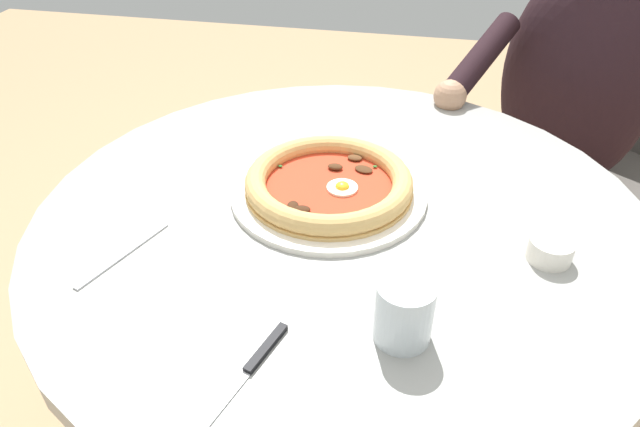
{
  "coord_description": "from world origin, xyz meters",
  "views": [
    {
      "loc": [
        -0.12,
        0.73,
        1.25
      ],
      "look_at": [
        0.04,
        -0.0,
        0.7
      ],
      "focal_mm": 32.0,
      "sensor_mm": 36.0,
      "label": 1
    }
  ],
  "objects_px": {
    "dining_table": "(341,268)",
    "steak_knife": "(249,369)",
    "fork_utensil": "(124,255)",
    "ramekin_capers": "(551,249)",
    "cafe_chair_diner": "(584,134)",
    "pizza_on_plate": "(329,185)",
    "diner_person": "(554,155)",
    "water_glass": "(404,315)"
  },
  "relations": [
    {
      "from": "pizza_on_plate",
      "to": "water_glass",
      "type": "bearing_deg",
      "value": 117.15
    },
    {
      "from": "water_glass",
      "to": "cafe_chair_diner",
      "type": "height_order",
      "value": "cafe_chair_diner"
    },
    {
      "from": "ramekin_capers",
      "to": "cafe_chair_diner",
      "type": "relative_size",
      "value": 0.07
    },
    {
      "from": "water_glass",
      "to": "cafe_chair_diner",
      "type": "distance_m",
      "value": 1.07
    },
    {
      "from": "dining_table",
      "to": "steak_knife",
      "type": "xyz_separation_m",
      "value": [
        0.05,
        0.34,
        0.13
      ]
    },
    {
      "from": "pizza_on_plate",
      "to": "steak_knife",
      "type": "distance_m",
      "value": 0.37
    },
    {
      "from": "pizza_on_plate",
      "to": "diner_person",
      "type": "xyz_separation_m",
      "value": [
        -0.47,
        -0.57,
        -0.21
      ]
    },
    {
      "from": "ramekin_capers",
      "to": "cafe_chair_diner",
      "type": "distance_m",
      "value": 0.84
    },
    {
      "from": "fork_utensil",
      "to": "steak_knife",
      "type": "bearing_deg",
      "value": 146.12
    },
    {
      "from": "dining_table",
      "to": "pizza_on_plate",
      "type": "height_order",
      "value": "pizza_on_plate"
    },
    {
      "from": "water_glass",
      "to": "steak_knife",
      "type": "bearing_deg",
      "value": 28.41
    },
    {
      "from": "water_glass",
      "to": "dining_table",
      "type": "bearing_deg",
      "value": -64.84
    },
    {
      "from": "ramekin_capers",
      "to": "diner_person",
      "type": "distance_m",
      "value": 0.71
    },
    {
      "from": "ramekin_capers",
      "to": "cafe_chair_diner",
      "type": "xyz_separation_m",
      "value": [
        -0.22,
        -0.78,
        -0.2
      ]
    },
    {
      "from": "ramekin_capers",
      "to": "water_glass",
      "type": "bearing_deg",
      "value": 44.1
    },
    {
      "from": "pizza_on_plate",
      "to": "ramekin_capers",
      "type": "xyz_separation_m",
      "value": [
        -0.34,
        0.1,
        -0.0
      ]
    },
    {
      "from": "steak_knife",
      "to": "fork_utensil",
      "type": "height_order",
      "value": "steak_knife"
    },
    {
      "from": "pizza_on_plate",
      "to": "ramekin_capers",
      "type": "height_order",
      "value": "pizza_on_plate"
    },
    {
      "from": "pizza_on_plate",
      "to": "fork_utensil",
      "type": "height_order",
      "value": "pizza_on_plate"
    },
    {
      "from": "pizza_on_plate",
      "to": "water_glass",
      "type": "distance_m",
      "value": 0.32
    },
    {
      "from": "fork_utensil",
      "to": "cafe_chair_diner",
      "type": "xyz_separation_m",
      "value": [
        -0.82,
        -0.9,
        -0.18
      ]
    },
    {
      "from": "dining_table",
      "to": "cafe_chair_diner",
      "type": "xyz_separation_m",
      "value": [
        -0.53,
        -0.72,
        -0.06
      ]
    },
    {
      "from": "water_glass",
      "to": "fork_utensil",
      "type": "relative_size",
      "value": 0.51
    },
    {
      "from": "dining_table",
      "to": "fork_utensil",
      "type": "xyz_separation_m",
      "value": [
        0.29,
        0.18,
        0.13
      ]
    },
    {
      "from": "dining_table",
      "to": "water_glass",
      "type": "distance_m",
      "value": 0.32
    },
    {
      "from": "fork_utensil",
      "to": "cafe_chair_diner",
      "type": "bearing_deg",
      "value": -132.39
    },
    {
      "from": "steak_knife",
      "to": "dining_table",
      "type": "bearing_deg",
      "value": -98.44
    },
    {
      "from": "water_glass",
      "to": "cafe_chair_diner",
      "type": "xyz_separation_m",
      "value": [
        -0.41,
        -0.97,
        -0.22
      ]
    },
    {
      "from": "ramekin_capers",
      "to": "pizza_on_plate",
      "type": "bearing_deg",
      "value": -15.84
    },
    {
      "from": "fork_utensil",
      "to": "ramekin_capers",
      "type": "bearing_deg",
      "value": -169.03
    },
    {
      "from": "ramekin_capers",
      "to": "diner_person",
      "type": "relative_size",
      "value": 0.05
    },
    {
      "from": "steak_knife",
      "to": "diner_person",
      "type": "bearing_deg",
      "value": -117.55
    },
    {
      "from": "pizza_on_plate",
      "to": "diner_person",
      "type": "distance_m",
      "value": 0.76
    },
    {
      "from": "steak_knife",
      "to": "diner_person",
      "type": "xyz_separation_m",
      "value": [
        -0.49,
        -0.94,
        -0.19
      ]
    },
    {
      "from": "steak_knife",
      "to": "ramekin_capers",
      "type": "height_order",
      "value": "ramekin_capers"
    },
    {
      "from": "water_glass",
      "to": "diner_person",
      "type": "distance_m",
      "value": 0.94
    },
    {
      "from": "steak_knife",
      "to": "cafe_chair_diner",
      "type": "relative_size",
      "value": 0.24
    },
    {
      "from": "fork_utensil",
      "to": "cafe_chair_diner",
      "type": "height_order",
      "value": "cafe_chair_diner"
    },
    {
      "from": "dining_table",
      "to": "steak_knife",
      "type": "height_order",
      "value": "steak_knife"
    },
    {
      "from": "ramekin_capers",
      "to": "diner_person",
      "type": "bearing_deg",
      "value": -101.17
    },
    {
      "from": "steak_knife",
      "to": "pizza_on_plate",
      "type": "bearing_deg",
      "value": -93.26
    },
    {
      "from": "dining_table",
      "to": "fork_utensil",
      "type": "height_order",
      "value": "fork_utensil"
    }
  ]
}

